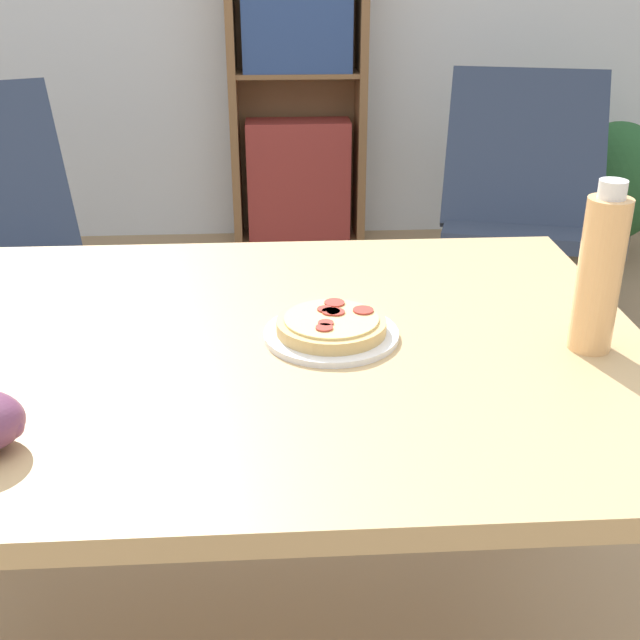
{
  "coord_description": "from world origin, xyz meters",
  "views": [
    {
      "loc": [
        0.02,
        -1.24,
        1.29
      ],
      "look_at": [
        0.09,
        -0.18,
        0.79
      ],
      "focal_mm": 45.0,
      "sensor_mm": 36.0,
      "label": 1
    }
  ],
  "objects_px": {
    "pizza_on_plate": "(331,328)",
    "lounge_chair_far": "(519,243)",
    "potted_plant_floor": "(613,187)",
    "bookshelf": "(297,88)",
    "drink_bottle": "(600,273)"
  },
  "relations": [
    {
      "from": "lounge_chair_far",
      "to": "drink_bottle",
      "type": "bearing_deg",
      "value": -89.78
    },
    {
      "from": "drink_bottle",
      "to": "potted_plant_floor",
      "type": "bearing_deg",
      "value": 66.04
    },
    {
      "from": "pizza_on_plate",
      "to": "potted_plant_floor",
      "type": "height_order",
      "value": "pizza_on_plate"
    },
    {
      "from": "potted_plant_floor",
      "to": "bookshelf",
      "type": "bearing_deg",
      "value": 167.35
    },
    {
      "from": "pizza_on_plate",
      "to": "potted_plant_floor",
      "type": "xyz_separation_m",
      "value": [
        1.43,
        2.27,
        -0.42
      ]
    },
    {
      "from": "pizza_on_plate",
      "to": "lounge_chair_far",
      "type": "bearing_deg",
      "value": 63.54
    },
    {
      "from": "potted_plant_floor",
      "to": "pizza_on_plate",
      "type": "bearing_deg",
      "value": -122.13
    },
    {
      "from": "bookshelf",
      "to": "potted_plant_floor",
      "type": "distance_m",
      "value": 1.48
    },
    {
      "from": "bookshelf",
      "to": "potted_plant_floor",
      "type": "xyz_separation_m",
      "value": [
        1.39,
        -0.31,
        -0.39
      ]
    },
    {
      "from": "pizza_on_plate",
      "to": "lounge_chair_far",
      "type": "relative_size",
      "value": 0.24
    },
    {
      "from": "drink_bottle",
      "to": "lounge_chair_far",
      "type": "xyz_separation_m",
      "value": [
        0.45,
        1.74,
        -0.57
      ]
    },
    {
      "from": "lounge_chair_far",
      "to": "bookshelf",
      "type": "xyz_separation_m",
      "value": [
        -0.8,
        0.9,
        0.44
      ]
    },
    {
      "from": "drink_bottle",
      "to": "bookshelf",
      "type": "relative_size",
      "value": 0.17
    },
    {
      "from": "potted_plant_floor",
      "to": "drink_bottle",
      "type": "bearing_deg",
      "value": -113.96
    },
    {
      "from": "pizza_on_plate",
      "to": "drink_bottle",
      "type": "height_order",
      "value": "drink_bottle"
    }
  ]
}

